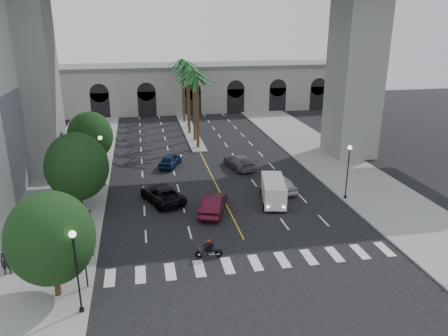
% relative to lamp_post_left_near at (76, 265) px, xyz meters
% --- Properties ---
extents(ground, '(140.00, 140.00, 0.00)m').
position_rel_lamp_post_left_near_xyz_m(ground, '(11.40, 5.00, -3.22)').
color(ground, black).
rests_on(ground, ground).
extents(sidewalk_left, '(8.00, 100.00, 0.15)m').
position_rel_lamp_post_left_near_xyz_m(sidewalk_left, '(-3.60, 20.00, -3.15)').
color(sidewalk_left, gray).
rests_on(sidewalk_left, ground).
extents(sidewalk_right, '(8.00, 100.00, 0.15)m').
position_rel_lamp_post_left_near_xyz_m(sidewalk_right, '(26.40, 20.00, -3.15)').
color(sidewalk_right, gray).
rests_on(sidewalk_right, ground).
extents(median, '(2.00, 24.00, 0.20)m').
position_rel_lamp_post_left_near_xyz_m(median, '(11.40, 43.00, -3.12)').
color(median, gray).
rests_on(median, ground).
extents(pier_building, '(71.00, 10.50, 8.50)m').
position_rel_lamp_post_left_near_xyz_m(pier_building, '(11.40, 60.00, 1.04)').
color(pier_building, '#B1AD9F').
rests_on(pier_building, ground).
extents(palm_a, '(3.20, 3.20, 10.30)m').
position_rel_lamp_post_left_near_xyz_m(palm_a, '(11.40, 33.00, 5.88)').
color(palm_a, '#47331E').
rests_on(palm_a, ground).
extents(palm_b, '(3.20, 3.20, 10.60)m').
position_rel_lamp_post_left_near_xyz_m(palm_b, '(11.50, 37.00, 6.15)').
color(palm_b, '#47331E').
rests_on(palm_b, ground).
extents(palm_c, '(3.20, 3.20, 10.10)m').
position_rel_lamp_post_left_near_xyz_m(palm_c, '(11.20, 41.00, 5.69)').
color(palm_c, '#47331E').
rests_on(palm_c, ground).
extents(palm_d, '(3.20, 3.20, 10.90)m').
position_rel_lamp_post_left_near_xyz_m(palm_d, '(11.55, 45.00, 6.43)').
color(palm_d, '#47331E').
rests_on(palm_d, ground).
extents(palm_e, '(3.20, 3.20, 10.40)m').
position_rel_lamp_post_left_near_xyz_m(palm_e, '(11.30, 49.00, 5.97)').
color(palm_e, '#47331E').
rests_on(palm_e, ground).
extents(palm_f, '(3.20, 3.20, 10.70)m').
position_rel_lamp_post_left_near_xyz_m(palm_f, '(11.60, 53.00, 6.24)').
color(palm_f, '#47331E').
rests_on(palm_f, ground).
extents(street_tree_near, '(5.20, 5.20, 6.89)m').
position_rel_lamp_post_left_near_xyz_m(street_tree_near, '(-1.60, 2.00, 0.80)').
color(street_tree_near, '#382616').
rests_on(street_tree_near, ground).
extents(street_tree_mid, '(5.44, 5.44, 7.21)m').
position_rel_lamp_post_left_near_xyz_m(street_tree_mid, '(-1.60, 15.00, 0.99)').
color(street_tree_mid, '#382616').
rests_on(street_tree_mid, ground).
extents(street_tree_far, '(5.04, 5.04, 6.68)m').
position_rel_lamp_post_left_near_xyz_m(street_tree_far, '(-1.60, 27.00, 0.68)').
color(street_tree_far, '#382616').
rests_on(street_tree_far, ground).
extents(lamp_post_left_near, '(0.40, 0.40, 5.35)m').
position_rel_lamp_post_left_near_xyz_m(lamp_post_left_near, '(0.00, 0.00, 0.00)').
color(lamp_post_left_near, black).
rests_on(lamp_post_left_near, ground).
extents(lamp_post_left_far, '(0.40, 0.40, 5.35)m').
position_rel_lamp_post_left_near_xyz_m(lamp_post_left_far, '(0.00, 21.00, 0.00)').
color(lamp_post_left_far, black).
rests_on(lamp_post_left_far, ground).
extents(lamp_post_right, '(0.40, 0.40, 5.35)m').
position_rel_lamp_post_left_near_xyz_m(lamp_post_right, '(22.80, 13.00, 0.00)').
color(lamp_post_right, black).
rests_on(lamp_post_right, ground).
extents(traffic_signal_near, '(0.25, 0.18, 3.65)m').
position_rel_lamp_post_left_near_xyz_m(traffic_signal_near, '(0.10, 2.50, -0.71)').
color(traffic_signal_near, black).
rests_on(traffic_signal_near, ground).
extents(traffic_signal_far, '(0.25, 0.18, 3.65)m').
position_rel_lamp_post_left_near_xyz_m(traffic_signal_far, '(0.10, 6.50, -0.71)').
color(traffic_signal_far, black).
rests_on(traffic_signal_far, ground).
extents(motorcycle_rider, '(1.99, 0.54, 1.44)m').
position_rel_lamp_post_left_near_xyz_m(motorcycle_rider, '(8.35, 4.83, -2.57)').
color(motorcycle_rider, black).
rests_on(motorcycle_rider, ground).
extents(car_a, '(2.64, 4.90, 1.58)m').
position_rel_lamp_post_left_near_xyz_m(car_a, '(17.36, 16.26, -2.43)').
color(car_a, silver).
rests_on(car_a, ground).
extents(car_b, '(3.43, 5.52, 1.72)m').
position_rel_lamp_post_left_near_xyz_m(car_b, '(9.90, 12.35, -2.36)').
color(car_b, '#460E1D').
rests_on(car_b, ground).
extents(car_c, '(4.54, 6.25, 1.58)m').
position_rel_lamp_post_left_near_xyz_m(car_c, '(5.60, 15.78, -2.43)').
color(car_c, black).
rests_on(car_c, ground).
extents(car_d, '(3.18, 5.78, 1.59)m').
position_rel_lamp_post_left_near_xyz_m(car_d, '(14.97, 24.08, -2.43)').
color(car_d, slate).
rests_on(car_d, ground).
extents(car_e, '(3.31, 4.80, 1.52)m').
position_rel_lamp_post_left_near_xyz_m(car_e, '(7.18, 26.18, -2.46)').
color(car_e, '#0F2046').
rests_on(car_e, ground).
extents(cargo_van, '(3.02, 5.57, 2.25)m').
position_rel_lamp_post_left_near_xyz_m(cargo_van, '(15.78, 13.52, -1.97)').
color(cargo_van, white).
rests_on(cargo_van, ground).
extents(pedestrian_a, '(0.75, 0.54, 1.93)m').
position_rel_lamp_post_left_near_xyz_m(pedestrian_a, '(-5.29, 5.11, -2.11)').
color(pedestrian_a, black).
rests_on(pedestrian_a, sidewalk_left).
extents(pedestrian_b, '(0.94, 0.82, 1.62)m').
position_rel_lamp_post_left_near_xyz_m(pedestrian_b, '(-3.21, 8.38, -2.26)').
color(pedestrian_b, black).
rests_on(pedestrian_b, sidewalk_left).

